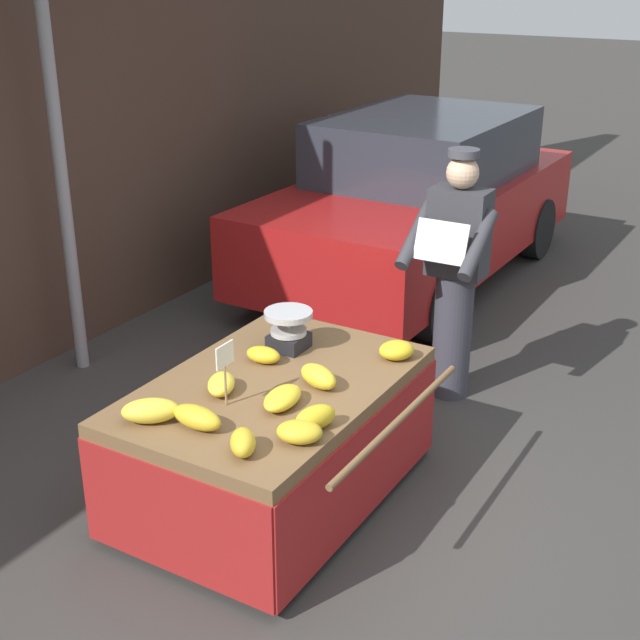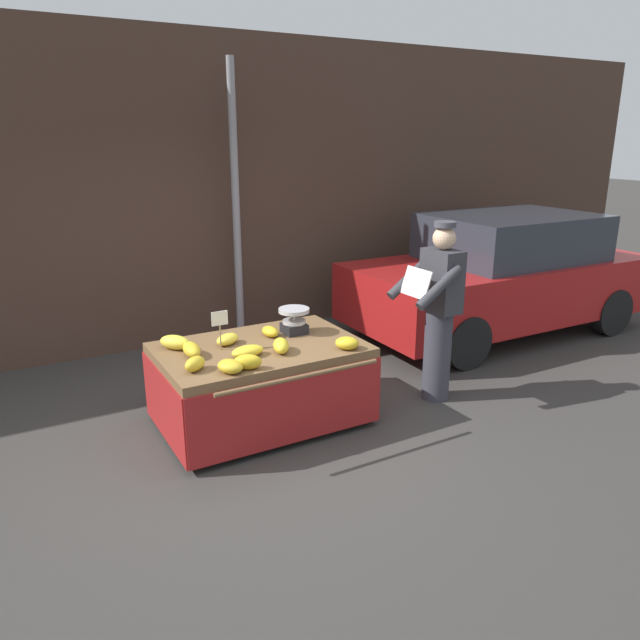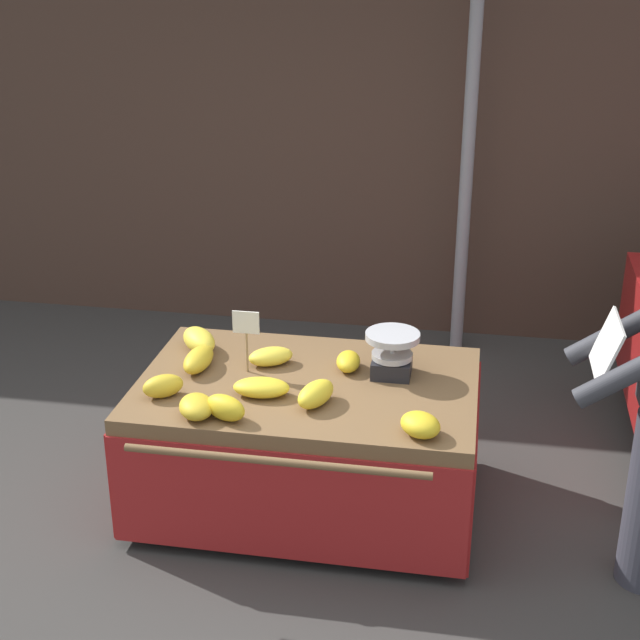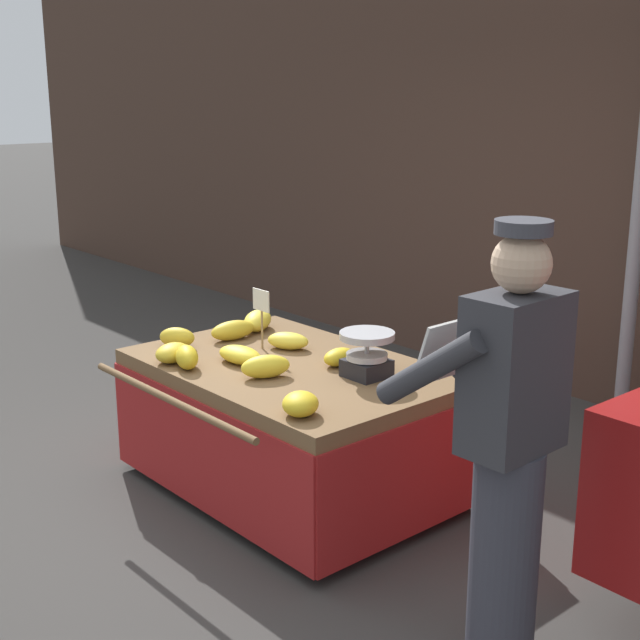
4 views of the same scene
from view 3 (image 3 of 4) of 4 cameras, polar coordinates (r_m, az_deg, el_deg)
ground_plane at (r=4.73m, az=-3.46°, el=-14.09°), size 60.00×60.00×0.00m
back_wall at (r=6.86m, az=2.25°, el=14.07°), size 16.00×0.24×3.60m
street_pole at (r=6.42m, az=9.22°, el=11.76°), size 0.09×0.09×3.28m
banana_cart at (r=4.80m, az=-0.79°, el=-5.87°), size 1.74×1.35×0.72m
weighing_scale at (r=4.75m, az=4.47°, el=-2.10°), size 0.28×0.28×0.23m
price_sign at (r=4.73m, az=-4.59°, el=-0.51°), size 0.14×0.01×0.34m
banana_bunch_0 at (r=4.36m, az=-5.87°, el=-5.41°), size 0.25×0.20×0.12m
banana_bunch_1 at (r=4.61m, az=-9.67°, el=-4.04°), size 0.23×0.22×0.11m
banana_bunch_2 at (r=4.82m, az=1.76°, el=-2.57°), size 0.14×0.21×0.09m
banana_bunch_3 at (r=4.23m, az=6.22°, el=-6.45°), size 0.26×0.26×0.11m
banana_bunch_4 at (r=4.86m, az=-7.51°, el=-2.44°), size 0.15×0.29×0.11m
banana_bunch_5 at (r=4.46m, az=-0.26°, el=-4.59°), size 0.21×0.28×0.12m
banana_bunch_6 at (r=5.08m, az=-7.48°, el=-1.23°), size 0.29×0.32×0.12m
banana_bunch_7 at (r=4.56m, az=-3.64°, el=-4.18°), size 0.29×0.18×0.09m
banana_bunch_8 at (r=4.40m, az=-7.64°, el=-5.32°), size 0.24×0.26×0.10m
banana_bunch_9 at (r=4.88m, az=-3.06°, el=-2.26°), size 0.28×0.24×0.09m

